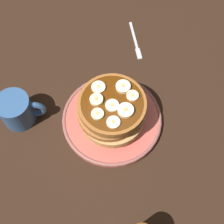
{
  "coord_description": "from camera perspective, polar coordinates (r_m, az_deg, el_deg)",
  "views": [
    {
      "loc": [
        -1.83,
        -31.77,
        68.98
      ],
      "look_at": [
        0.0,
        0.0,
        4.58
      ],
      "focal_mm": 50.01,
      "sensor_mm": 36.0,
      "label": 1
    }
  ],
  "objects": [
    {
      "name": "ground_plane",
      "position": [
        0.77,
        0.0,
        -2.0
      ],
      "size": [
        140.0,
        140.0,
        3.0
      ],
      "primitive_type": "cube",
      "color": "black"
    },
    {
      "name": "plate",
      "position": [
        0.75,
        0.0,
        -1.26
      ],
      "size": [
        24.03,
        24.03,
        1.58
      ],
      "color": "#CC594C",
      "rests_on": "ground_plane"
    },
    {
      "name": "pancake_stack",
      "position": [
        0.71,
        -0.01,
        0.14
      ],
      "size": [
        15.99,
        16.2,
        8.01
      ],
      "color": "#CA9048",
      "rests_on": "plate"
    },
    {
      "name": "banana_slice_0",
      "position": [
        0.67,
        -0.06,
        1.18
      ],
      "size": [
        3.01,
        3.01,
        0.78
      ],
      "color": "#FDEDC4",
      "rests_on": "pancake_stack"
    },
    {
      "name": "banana_slice_1",
      "position": [
        0.66,
        2.51,
        0.29
      ],
      "size": [
        3.52,
        3.52,
        1.04
      ],
      "color": "#FEF2C6",
      "rests_on": "pancake_stack"
    },
    {
      "name": "banana_slice_2",
      "position": [
        0.69,
        2.04,
        4.65
      ],
      "size": [
        3.32,
        3.32,
        0.97
      ],
      "color": "#F2EFC2",
      "rests_on": "pancake_stack"
    },
    {
      "name": "banana_slice_3",
      "position": [
        0.66,
        -2.66,
        -0.39
      ],
      "size": [
        2.75,
        2.75,
        0.82
      ],
      "color": "#F1F1B3",
      "rests_on": "pancake_stack"
    },
    {
      "name": "banana_slice_4",
      "position": [
        0.68,
        -2.87,
        2.24
      ],
      "size": [
        2.95,
        2.95,
        1.07
      ],
      "color": "#FAEEB6",
      "rests_on": "pancake_stack"
    },
    {
      "name": "banana_slice_5",
      "position": [
        0.69,
        -2.5,
        4.52
      ],
      "size": [
        3.14,
        3.14,
        0.76
      ],
      "color": "#F6EFC0",
      "rests_on": "pancake_stack"
    },
    {
      "name": "banana_slice_6",
      "position": [
        0.68,
        3.78,
        2.97
      ],
      "size": [
        2.71,
        2.71,
        0.79
      ],
      "color": "#FEE7B4",
      "rests_on": "pancake_stack"
    },
    {
      "name": "banana_slice_7",
      "position": [
        0.65,
        -0.17,
        -1.93
      ],
      "size": [
        2.93,
        2.93,
        0.74
      ],
      "color": "#F0E3C3",
      "rests_on": "pancake_stack"
    },
    {
      "name": "coffee_mug",
      "position": [
        0.76,
        -16.88,
        0.36
      ],
      "size": [
        10.94,
        7.81,
        7.96
      ],
      "color": "#33598C",
      "rests_on": "ground_plane"
    },
    {
      "name": "fork",
      "position": [
        0.89,
        4.35,
        12.62
      ],
      "size": [
        2.53,
        13.02,
        0.5
      ],
      "color": "silver",
      "rests_on": "ground_plane"
    }
  ]
}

